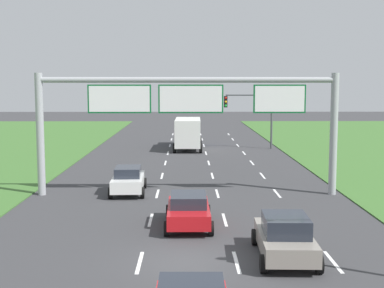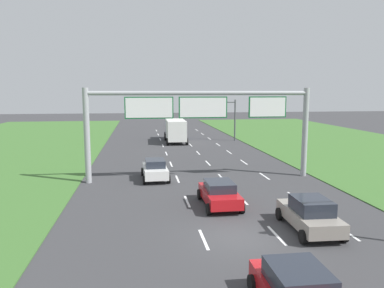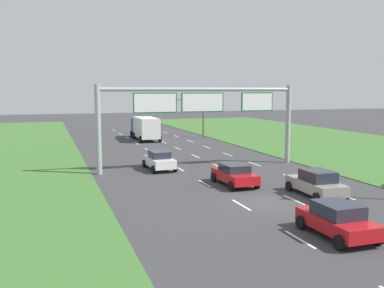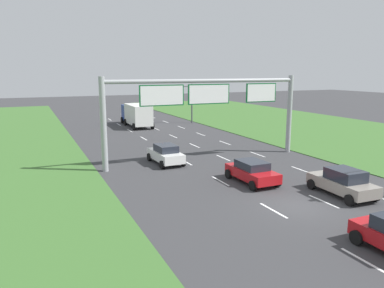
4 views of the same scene
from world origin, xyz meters
TOP-DOWN VIEW (x-y plane):
  - ground_plane at (0.00, 0.00)m, footprint 200.00×200.00m
  - lane_dashes_inner_left at (-1.75, 15.00)m, footprint 0.14×68.40m
  - lane_dashes_inner_right at (1.75, 15.00)m, footprint 0.14×68.40m
  - lane_dashes_slip at (5.25, 15.00)m, footprint 0.14×68.40m
  - car_near_red at (3.56, 0.40)m, footprint 2.25×4.35m
  - car_mid_lane at (-3.46, 12.14)m, footprint 2.12×4.07m
  - car_far_ahead at (0.03, 4.87)m, footprint 2.13×4.14m
  - box_truck at (0.11, 33.40)m, footprint 2.79×8.26m
  - sign_gantry at (0.08, 11.75)m, footprint 17.24×0.44m
  - traffic_light_mast at (6.34, 33.27)m, footprint 4.76×0.49m

SIDE VIEW (x-z plane):
  - ground_plane at x=0.00m, z-range 0.00..0.00m
  - lane_dashes_inner_left at x=-1.75m, z-range 0.00..0.01m
  - lane_dashes_inner_right at x=1.75m, z-range 0.00..0.01m
  - lane_dashes_slip at x=5.25m, z-range 0.00..0.01m
  - car_far_ahead at x=0.03m, z-range 0.03..1.50m
  - car_mid_lane at x=-3.46m, z-range 0.01..1.58m
  - car_near_red at x=3.56m, z-range -0.01..1.64m
  - box_truck at x=0.11m, z-range 0.15..3.14m
  - traffic_light_mast at x=6.34m, z-range 1.07..6.67m
  - sign_gantry at x=0.08m, z-range 1.47..8.47m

